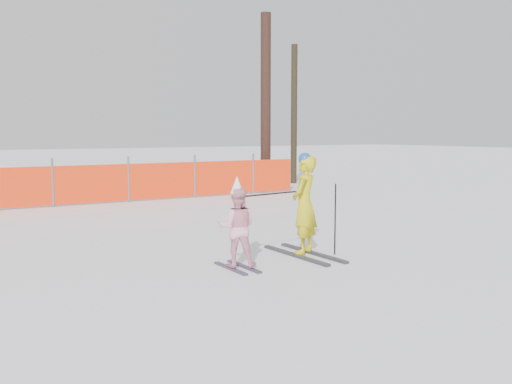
% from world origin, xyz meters
% --- Properties ---
extents(ground, '(120.00, 120.00, 0.00)m').
position_xyz_m(ground, '(0.00, 0.00, 0.00)').
color(ground, white).
rests_on(ground, ground).
extents(adult, '(0.66, 1.62, 1.60)m').
position_xyz_m(adult, '(0.68, 0.18, 0.79)').
color(adult, black).
rests_on(adult, ground).
extents(child, '(0.68, 0.85, 1.30)m').
position_xyz_m(child, '(-0.63, -0.02, 0.60)').
color(child, black).
rests_on(child, ground).
extents(ski_poles, '(1.65, 0.21, 1.11)m').
position_xyz_m(ski_poles, '(0.59, 0.03, 0.78)').
color(ski_poles, black).
rests_on(ski_poles, ground).
extents(tree_trunks, '(2.44, 1.67, 5.78)m').
position_xyz_m(tree_trunks, '(6.41, 9.58, 2.79)').
color(tree_trunks, black).
rests_on(tree_trunks, ground).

